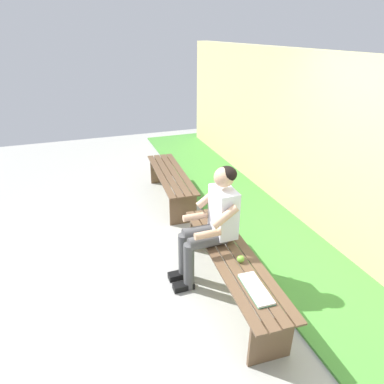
% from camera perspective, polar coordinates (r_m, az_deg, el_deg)
% --- Properties ---
extents(ground_plane, '(10.00, 7.00, 0.04)m').
position_cam_1_polar(ground_plane, '(4.28, -12.48, -10.01)').
color(ground_plane, '#9E9E99').
extents(grass_strip, '(9.00, 1.47, 0.03)m').
position_cam_1_polar(grass_strip, '(4.86, 12.77, -4.86)').
color(grass_strip, '#478C38').
rests_on(grass_strip, ground).
extents(brick_wall, '(9.50, 0.24, 2.23)m').
position_cam_1_polar(brick_wall, '(4.31, 24.69, 5.46)').
color(brick_wall, '#D1C684').
rests_on(brick_wall, ground).
extents(bench_near, '(1.91, 0.52, 0.47)m').
position_cam_1_polar(bench_near, '(3.41, 6.81, -12.01)').
color(bench_near, brown).
rests_on(bench_near, ground).
extents(bench_far, '(1.73, 0.51, 0.47)m').
position_cam_1_polar(bench_far, '(5.20, -3.64, 2.12)').
color(bench_far, brown).
rests_on(bench_far, ground).
extents(person_seated, '(0.50, 0.69, 1.28)m').
position_cam_1_polar(person_seated, '(3.40, 3.41, -4.94)').
color(person_seated, silver).
rests_on(person_seated, ground).
extents(apple, '(0.07, 0.07, 0.07)m').
position_cam_1_polar(apple, '(3.24, 8.25, -11.20)').
color(apple, '#72B738').
rests_on(apple, bench_near).
extents(book_open, '(0.42, 0.18, 0.02)m').
position_cam_1_polar(book_open, '(2.98, 10.79, -15.89)').
color(book_open, white).
rests_on(book_open, bench_near).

